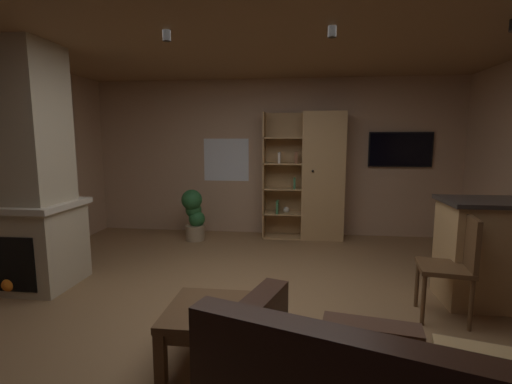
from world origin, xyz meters
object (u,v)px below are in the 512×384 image
bookshelf_cabinet (317,177)px  wall_mounted_tv (400,150)px  stone_fireplace (25,181)px  table_book_0 (208,305)px  potted_floor_plant (194,213)px  coffee_table (215,319)px  dining_chair (455,261)px

bookshelf_cabinet → wall_mounted_tv: bearing=9.3°
bookshelf_cabinet → wall_mounted_tv: size_ratio=2.05×
stone_fireplace → table_book_0: size_ratio=22.52×
potted_floor_plant → stone_fireplace: bearing=-122.2°
potted_floor_plant → bookshelf_cabinet: bearing=10.3°
stone_fireplace → wall_mounted_tv: (4.40, 2.50, 0.27)m
coffee_table → dining_chair: 2.10m
table_book_0 → potted_floor_plant: bearing=107.9°
table_book_0 → dining_chair: 2.14m
dining_chair → wall_mounted_tv: wall_mounted_tv is taller
coffee_table → potted_floor_plant: potted_floor_plant is taller
bookshelf_cabinet → dining_chair: bearing=-67.6°
table_book_0 → dining_chair: size_ratio=0.12×
bookshelf_cabinet → wall_mounted_tv: bookshelf_cabinet is taller
table_book_0 → potted_floor_plant: 3.22m
coffee_table → dining_chair: size_ratio=0.73×
table_book_0 → bookshelf_cabinet: bearing=75.1°
potted_floor_plant → table_book_0: bearing=-72.1°
coffee_table → wall_mounted_tv: wall_mounted_tv is taller
coffee_table → potted_floor_plant: bearing=108.8°
coffee_table → potted_floor_plant: 3.24m
stone_fireplace → wall_mounted_tv: size_ratio=2.61×
dining_chair → potted_floor_plant: size_ratio=1.15×
coffee_table → dining_chair: (1.91, 0.84, 0.21)m
table_book_0 → wall_mounted_tv: wall_mounted_tv is taller
potted_floor_plant → wall_mounted_tv: (3.18, 0.55, 0.98)m
bookshelf_cabinet → table_book_0: (-0.91, -3.40, -0.57)m
coffee_table → dining_chair: dining_chair is taller
coffee_table → wall_mounted_tv: size_ratio=0.70×
table_book_0 → wall_mounted_tv: 4.34m
stone_fireplace → dining_chair: bearing=-3.9°
coffee_table → wall_mounted_tv: bearing=59.5°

